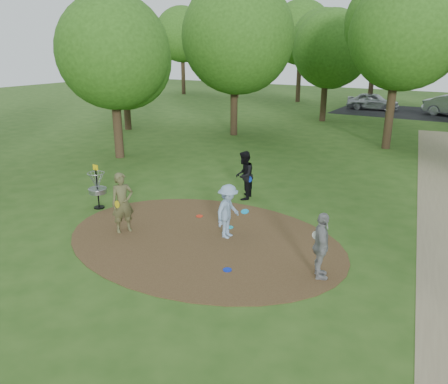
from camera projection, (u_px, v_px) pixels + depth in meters
The scene contains 13 objects.
ground at pixel (203, 239), 12.64m from camera, with size 100.00×100.00×0.00m, color #2D5119.
dirt_clearing at pixel (203, 239), 12.64m from camera, with size 8.40×8.40×0.02m, color #47301C.
parking_lot at pixel (425, 113), 36.01m from camera, with size 14.00×8.00×0.01m, color black.
player_observer_with_disc at pixel (123, 203), 12.88m from camera, with size 0.71×0.80×1.83m.
player_throwing_with_disc at pixel (228, 211), 12.53m from camera, with size 0.99×1.04×1.61m.
player_walking_with_disc at pixel (244, 175), 15.72m from camera, with size 0.86×1.00×1.78m.
player_waiting_with_disc at pixel (321, 246), 10.29m from camera, with size 0.78×1.06×1.67m.
disc_ground_cyan at pixel (230, 227), 13.40m from camera, with size 0.22×0.22×0.02m, color #1AB1D3.
disc_ground_blue at pixel (227, 270), 10.86m from camera, with size 0.22×0.22×0.02m, color #0B25C4.
disc_ground_red at pixel (199, 216), 14.28m from camera, with size 0.22×0.22×0.02m, color red.
car_left at pixel (373, 101), 37.81m from camera, with size 1.73×4.30×1.47m, color #9DA0A5.
disc_golf_basket at pixel (97, 184), 14.81m from camera, with size 0.63×0.63×1.54m.
tree_ring at pixel (331, 48), 18.52m from camera, with size 36.73×45.90×9.36m.
Camera 1 is at (6.49, -9.57, 5.33)m, focal length 35.00 mm.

